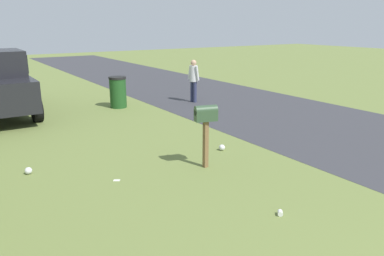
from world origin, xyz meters
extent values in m
cube|color=#38383D|center=(6.00, -5.10, 0.00)|extent=(60.00, 5.68, 0.01)
cube|color=brown|center=(6.97, -0.39, 0.49)|extent=(0.09, 0.09, 0.99)
cube|color=#334C33|center=(6.97, -0.39, 1.10)|extent=(0.31, 0.49, 0.22)
cylinder|color=#334C33|center=(6.97, -0.39, 1.21)|extent=(0.31, 0.49, 0.20)
cube|color=red|center=(7.08, -0.39, 1.16)|extent=(0.02, 0.04, 0.18)
cube|color=black|center=(15.80, 1.78, 1.39)|extent=(2.81, 0.10, 0.12)
cylinder|color=black|center=(12.82, 1.72, 0.38)|extent=(0.76, 0.26, 0.76)
cylinder|color=black|center=(16.39, 1.70, 0.38)|extent=(0.76, 0.26, 0.76)
cylinder|color=#1E4C1E|center=(13.38, -1.12, 0.50)|extent=(0.57, 0.57, 1.01)
cylinder|color=black|center=(13.38, -1.12, 1.05)|extent=(0.60, 0.60, 0.08)
cylinder|color=#2D3351|center=(12.78, -3.85, 0.39)|extent=(0.14, 0.14, 0.78)
cylinder|color=#2D3351|center=(12.64, -3.87, 0.39)|extent=(0.14, 0.14, 0.78)
cylinder|color=silver|center=(12.71, -3.86, 1.08)|extent=(0.30, 0.30, 0.59)
sphere|color=tan|center=(12.71, -3.86, 1.47)|extent=(0.21, 0.21, 0.21)
cylinder|color=silver|center=(12.91, -3.82, 1.10)|extent=(0.09, 0.17, 0.54)
cylinder|color=silver|center=(12.52, -3.89, 1.10)|extent=(0.09, 0.17, 0.54)
sphere|color=silver|center=(7.63, -1.32, 0.07)|extent=(0.14, 0.14, 0.14)
cube|color=silver|center=(7.32, 1.42, 0.00)|extent=(0.14, 0.15, 0.01)
cylinder|color=white|center=(4.66, -0.19, 0.04)|extent=(0.13, 0.13, 0.08)
sphere|color=silver|center=(8.56, 2.76, 0.07)|extent=(0.14, 0.14, 0.14)
camera|label=1|loc=(0.98, 3.83, 2.87)|focal=35.31mm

